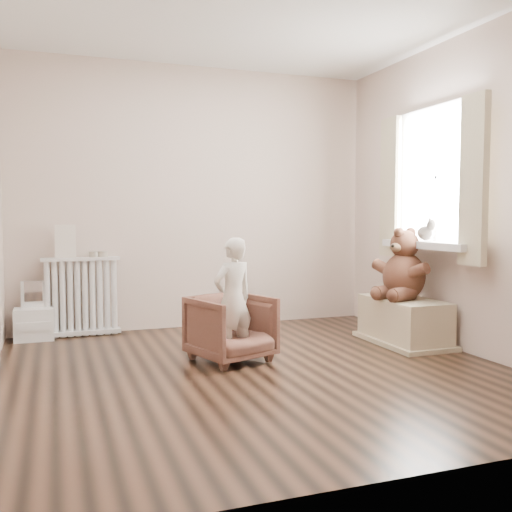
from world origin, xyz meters
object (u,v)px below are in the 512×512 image
object	(u,v)px
toy_vanity	(34,310)
child	(233,299)
radiator	(81,295)
plush_cat	(427,230)
teddy_bear	(404,267)
armchair	(231,328)
toy_bench	(404,321)

from	to	relation	value
toy_vanity	child	world-z (taller)	child
radiator	plush_cat	world-z (taller)	plush_cat
child	teddy_bear	bearing A→B (deg)	166.09
armchair	toy_bench	bearing A→B (deg)	-16.21
toy_vanity	child	distance (m)	2.00
armchair	teddy_bear	world-z (taller)	teddy_bear
toy_vanity	toy_bench	bearing A→B (deg)	-21.88
armchair	plush_cat	world-z (taller)	plush_cat
radiator	armchair	xyz separation A→B (m)	(1.04, -1.34, -0.13)
armchair	plush_cat	size ratio (longest dim) A/B	2.42
toy_vanity	plush_cat	distance (m)	3.55
toy_vanity	plush_cat	size ratio (longest dim) A/B	2.29
toy_vanity	toy_bench	xyz separation A→B (m)	(3.07, -1.23, -0.08)
radiator	child	world-z (taller)	child
toy_bench	plush_cat	distance (m)	0.82
toy_bench	plush_cat	bearing A→B (deg)	-36.54
radiator	toy_vanity	distance (m)	0.43
teddy_bear	toy_bench	bearing A→B (deg)	-118.80
radiator	toy_vanity	xyz separation A→B (m)	(-0.41, -0.03, -0.11)
teddy_bear	plush_cat	distance (m)	0.38
toy_vanity	teddy_bear	world-z (taller)	teddy_bear
armchair	teddy_bear	bearing A→B (deg)	-15.67
child	toy_vanity	bearing A→B (deg)	-61.93
radiator	child	bearing A→B (deg)	-53.11
toy_bench	teddy_bear	xyz separation A→B (m)	(0.00, 0.02, 0.47)
toy_vanity	child	xyz separation A→B (m)	(1.46, -1.36, 0.21)
armchair	toy_vanity	bearing A→B (deg)	119.14
toy_vanity	armchair	xyz separation A→B (m)	(1.46, -1.31, -0.02)
radiator	plush_cat	size ratio (longest dim) A/B	3.18
child	toy_bench	size ratio (longest dim) A/B	1.12
toy_vanity	radiator	bearing A→B (deg)	4.14
toy_bench	armchair	bearing A→B (deg)	-177.28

